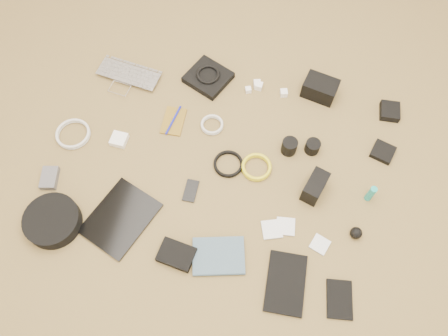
% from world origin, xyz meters
% --- Properties ---
extents(laptop, '(0.32, 0.24, 0.02)m').
position_xyz_m(laptop, '(-0.52, 0.35, 0.01)').
color(laptop, '#B6B6BB').
rests_on(laptop, ground).
extents(headphone_pouch, '(0.24, 0.23, 0.03)m').
position_xyz_m(headphone_pouch, '(-0.14, 0.45, 0.02)').
color(headphone_pouch, black).
rests_on(headphone_pouch, ground).
extents(headphones, '(0.14, 0.14, 0.01)m').
position_xyz_m(headphones, '(-0.14, 0.45, 0.04)').
color(headphones, black).
rests_on(headphones, headphone_pouch).
extents(charger_a, '(0.04, 0.04, 0.03)m').
position_xyz_m(charger_a, '(0.09, 0.46, 0.02)').
color(charger_a, white).
rests_on(charger_a, ground).
extents(charger_b, '(0.04, 0.04, 0.03)m').
position_xyz_m(charger_b, '(0.08, 0.47, 0.01)').
color(charger_b, white).
rests_on(charger_b, ground).
extents(charger_c, '(0.04, 0.04, 0.03)m').
position_xyz_m(charger_c, '(0.21, 0.45, 0.01)').
color(charger_c, white).
rests_on(charger_c, ground).
extents(charger_d, '(0.03, 0.03, 0.02)m').
position_xyz_m(charger_d, '(0.05, 0.43, 0.01)').
color(charger_d, white).
rests_on(charger_d, ground).
extents(dslr_camera, '(0.17, 0.13, 0.09)m').
position_xyz_m(dslr_camera, '(0.37, 0.49, 0.04)').
color(dslr_camera, black).
rests_on(dslr_camera, ground).
extents(lens_pouch, '(0.09, 0.10, 0.03)m').
position_xyz_m(lens_pouch, '(0.69, 0.45, 0.02)').
color(lens_pouch, black).
rests_on(lens_pouch, ground).
extents(notebook_olive, '(0.10, 0.15, 0.01)m').
position_xyz_m(notebook_olive, '(-0.24, 0.19, 0.00)').
color(notebook_olive, brown).
rests_on(notebook_olive, ground).
extents(pen_blue, '(0.03, 0.16, 0.01)m').
position_xyz_m(pen_blue, '(-0.24, 0.19, 0.01)').
color(pen_blue, '#141AAA').
rests_on(pen_blue, notebook_olive).
extents(cable_white_a, '(0.10, 0.10, 0.01)m').
position_xyz_m(cable_white_a, '(-0.07, 0.21, 0.01)').
color(cable_white_a, silver).
rests_on(cable_white_a, ground).
extents(lens_a, '(0.08, 0.08, 0.07)m').
position_xyz_m(lens_a, '(0.28, 0.16, 0.04)').
color(lens_a, black).
rests_on(lens_a, ground).
extents(lens_b, '(0.07, 0.07, 0.06)m').
position_xyz_m(lens_b, '(0.38, 0.19, 0.03)').
color(lens_b, black).
rests_on(lens_b, ground).
extents(card_reader, '(0.11, 0.11, 0.02)m').
position_xyz_m(card_reader, '(0.68, 0.24, 0.01)').
color(card_reader, black).
rests_on(card_reader, ground).
extents(power_brick, '(0.07, 0.07, 0.03)m').
position_xyz_m(power_brick, '(-0.44, 0.04, 0.01)').
color(power_brick, white).
rests_on(power_brick, ground).
extents(cable_white_b, '(0.18, 0.18, 0.01)m').
position_xyz_m(cable_white_b, '(-0.65, 0.02, 0.01)').
color(cable_white_b, silver).
rests_on(cable_white_b, ground).
extents(cable_black, '(0.16, 0.16, 0.01)m').
position_xyz_m(cable_black, '(0.05, 0.04, 0.01)').
color(cable_black, black).
rests_on(cable_black, ground).
extents(cable_yellow, '(0.16, 0.16, 0.01)m').
position_xyz_m(cable_yellow, '(0.17, 0.05, 0.01)').
color(cable_yellow, yellow).
rests_on(cable_yellow, ground).
extents(flash, '(0.10, 0.14, 0.09)m').
position_xyz_m(flash, '(0.41, -0.00, 0.05)').
color(flash, black).
rests_on(flash, ground).
extents(lens_cleaner, '(0.03, 0.03, 0.09)m').
position_xyz_m(lens_cleaner, '(0.63, 0.02, 0.05)').
color(lens_cleaner, teal).
rests_on(lens_cleaner, ground).
extents(battery_charger, '(0.08, 0.11, 0.03)m').
position_xyz_m(battery_charger, '(-0.66, -0.20, 0.01)').
color(battery_charger, '#505055').
rests_on(battery_charger, ground).
extents(tablet, '(0.30, 0.34, 0.01)m').
position_xyz_m(tablet, '(-0.32, -0.30, 0.01)').
color(tablet, black).
rests_on(tablet, ground).
extents(phone, '(0.05, 0.10, 0.01)m').
position_xyz_m(phone, '(-0.08, -0.12, 0.00)').
color(phone, black).
rests_on(phone, ground).
extents(filter_case_left, '(0.10, 0.10, 0.01)m').
position_xyz_m(filter_case_left, '(0.28, -0.20, 0.01)').
color(filter_case_left, silver).
rests_on(filter_case_left, ground).
extents(filter_case_mid, '(0.08, 0.08, 0.01)m').
position_xyz_m(filter_case_mid, '(0.33, -0.18, 0.01)').
color(filter_case_mid, silver).
rests_on(filter_case_mid, ground).
extents(filter_case_right, '(0.08, 0.08, 0.01)m').
position_xyz_m(filter_case_right, '(0.47, -0.22, 0.00)').
color(filter_case_right, silver).
rests_on(filter_case_right, ground).
extents(air_blower, '(0.06, 0.06, 0.05)m').
position_xyz_m(air_blower, '(0.60, -0.15, 0.02)').
color(air_blower, black).
rests_on(air_blower, ground).
extents(headphone_case, '(0.23, 0.23, 0.06)m').
position_xyz_m(headphone_case, '(-0.57, -0.37, 0.03)').
color(headphone_case, black).
rests_on(headphone_case, ground).
extents(drive_case, '(0.15, 0.11, 0.03)m').
position_xyz_m(drive_case, '(-0.06, -0.39, 0.02)').
color(drive_case, black).
rests_on(drive_case, ground).
extents(paperback, '(0.23, 0.19, 0.02)m').
position_xyz_m(paperback, '(0.12, -0.43, 0.01)').
color(paperback, '#415B6E').
rests_on(paperback, ground).
extents(notebook_black_a, '(0.15, 0.24, 0.02)m').
position_xyz_m(notebook_black_a, '(0.37, -0.40, 0.01)').
color(notebook_black_a, black).
rests_on(notebook_black_a, ground).
extents(notebook_black_b, '(0.11, 0.15, 0.01)m').
position_xyz_m(notebook_black_b, '(0.57, -0.41, 0.01)').
color(notebook_black_b, black).
rests_on(notebook_black_b, ground).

